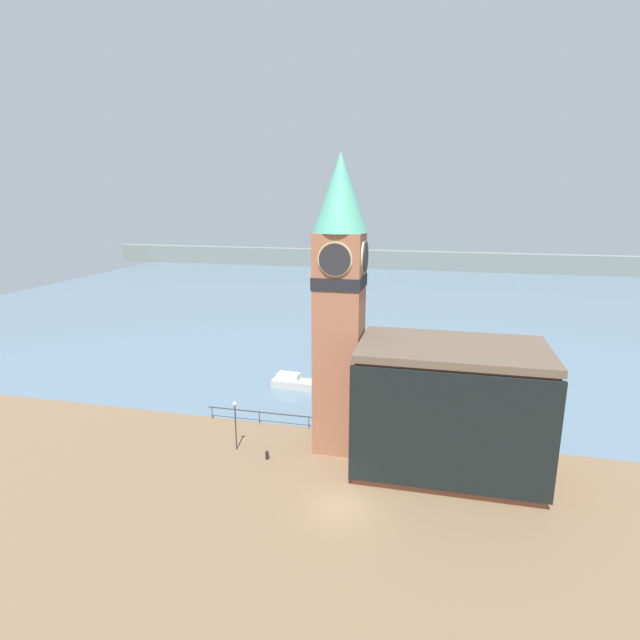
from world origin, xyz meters
TOP-DOWN VIEW (x-y plane):
  - ground_plane at (0.00, 0.00)m, footprint 160.00×160.00m
  - water at (0.00, 70.48)m, footprint 160.00×120.00m
  - far_shoreline at (0.00, 110.48)m, footprint 180.00×3.00m
  - pier_railing at (-9.20, 10.23)m, footprint 9.42×0.08m
  - clock_tower at (-1.78, 7.86)m, footprint 3.91×3.91m
  - pier_building at (6.38, 6.35)m, footprint 12.82×7.89m
  - boat_near at (-8.51, 19.05)m, footprint 5.19×1.93m
  - mooring_bollard_near at (-6.54, 4.62)m, footprint 0.27×0.27m
  - lamp_post at (-9.34, 5.49)m, footprint 0.32×0.32m

SIDE VIEW (x-z plane):
  - water at x=0.00m, z-range 0.00..0.00m
  - ground_plane at x=0.00m, z-range 0.00..0.00m
  - mooring_bollard_near at x=-6.54m, z-range 0.03..0.71m
  - boat_near at x=-8.51m, z-range -0.18..1.28m
  - pier_railing at x=-9.20m, z-range 0.40..1.49m
  - far_shoreline at x=0.00m, z-range 0.00..5.00m
  - lamp_post at x=-9.34m, z-range 0.79..4.74m
  - pier_building at x=6.38m, z-range 0.02..9.24m
  - clock_tower at x=-1.78m, z-range 0.70..22.78m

